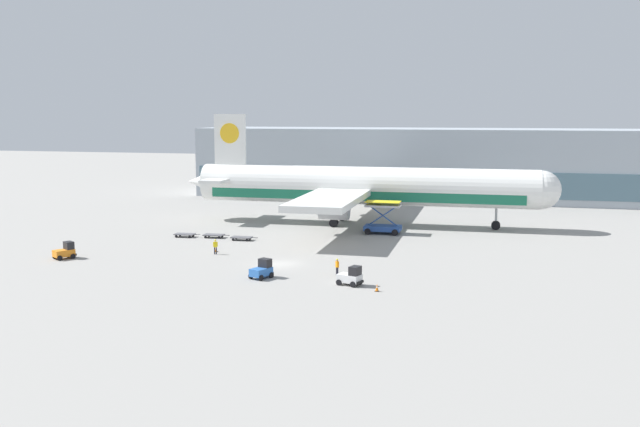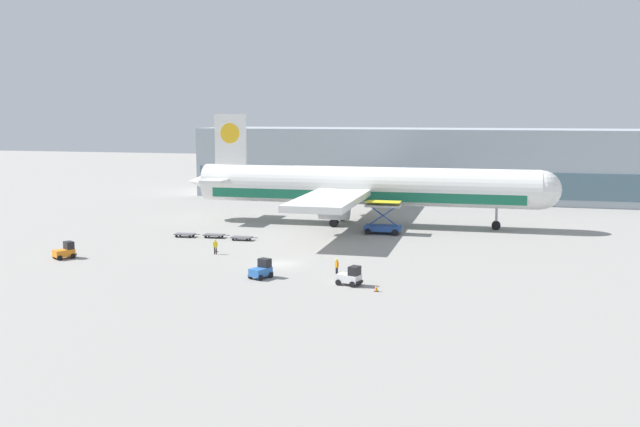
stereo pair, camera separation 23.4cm
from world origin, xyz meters
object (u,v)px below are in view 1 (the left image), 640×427
Objects in this scene: baggage_tug_far at (262,270)px; traffic_cone_near at (216,249)px; airplane_main at (360,187)px; scissor_lift_loader at (383,221)px; baggage_tug_mid at (351,277)px; traffic_cone_far at (377,288)px; baggage_dolly_third at (242,237)px; ground_crew_far at (215,245)px; baggage_dolly_second at (214,235)px; ground_crew_near at (337,265)px; baggage_tug_foreground at (65,251)px; baggage_dolly_lead at (185,234)px.

traffic_cone_near is at bearing 63.23° from baggage_tug_far.
airplane_main is at bearing 63.17° from traffic_cone_near.
traffic_cone_near is (-17.93, -18.65, -1.51)m from scissor_lift_loader.
baggage_tug_far is at bearing -166.98° from baggage_tug_mid.
airplane_main is 41.93m from traffic_cone_far.
ground_crew_far is (0.29, -9.85, 0.71)m from baggage_dolly_third.
airplane_main is 24.54m from baggage_dolly_second.
baggage_dolly_second is at bearing 0.75° from ground_crew_near.
scissor_lift_loader is 1.86× the size of baggage_tug_foreground.
airplane_main reaches higher than ground_crew_far.
baggage_dolly_third is at bearing 48.80° from baggage_tug_far.
airplane_main is at bearing 103.66° from traffic_cone_far.
traffic_cone_far is at bearing 173.22° from ground_crew_near.
scissor_lift_loader is 1.41× the size of baggage_dolly_third.
baggage_tug_foreground is 39.17m from traffic_cone_far.
baggage_tug_far is 0.75× the size of baggage_dolly_second.
ground_crew_near reaches higher than baggage_dolly_third.
baggage_tug_foreground and baggage_tug_far have the same top height.
scissor_lift_loader is at bearing 20.37° from baggage_dolly_second.
baggage_dolly_second is at bearing 56.86° from baggage_tug_far.
traffic_cone_near is (-0.54, 1.43, -0.79)m from ground_crew_far.
scissor_lift_loader reaches higher than ground_crew_far.
scissor_lift_loader is 27.46m from ground_crew_near.
baggage_dolly_lead is at bearing 112.12° from ground_crew_far.
ground_crew_far reaches higher than baggage_dolly_lead.
baggage_tug_far reaches higher than traffic_cone_near.
baggage_dolly_second is (-14.41, 21.25, -0.49)m from baggage_tug_far.
airplane_main is at bearing 41.25° from baggage_dolly_second.
airplane_main is 77.16× the size of traffic_cone_far.
traffic_cone_near is at bearing -29.20° from baggage_tug_foreground.
scissor_lift_loader is 1.41× the size of baggage_dolly_lead.
ground_crew_near is at bearing -44.00° from baggage_tug_far.
scissor_lift_loader is 25.92m from traffic_cone_near.
baggage_tug_far reaches higher than baggage_dolly_second.
ground_crew_far is (8.88, -10.21, 0.71)m from baggage_dolly_lead.
traffic_cone_near is at bearing -68.35° from baggage_dolly_second.
baggage_tug_mid reaches higher than baggage_dolly_third.
scissor_lift_loader is at bearing 30.23° from ground_crew_far.
baggage_dolly_lead is 38.97m from traffic_cone_far.
traffic_cone_far reaches higher than baggage_dolly_lead.
baggage_dolly_lead is 5.78× the size of traffic_cone_near.
baggage_dolly_lead is at bearing 9.50° from baggage_tug_foreground.
airplane_main is 22.33m from baggage_dolly_third.
baggage_tug_mid is at bearing -87.28° from scissor_lift_loader.
baggage_dolly_lead is at bearing -175.72° from baggage_dolly_second.
baggage_dolly_third is at bearing -127.24° from airplane_main.
ground_crew_far is 1.72m from traffic_cone_near.
airplane_main is 45.00m from baggage_tug_foreground.
ground_crew_far is (-9.68, 10.53, 0.22)m from baggage_tug_far.
baggage_tug_far is at bearing -58.46° from baggage_dolly_second.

